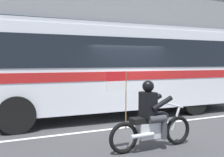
% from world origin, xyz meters
% --- Properties ---
extents(ground_plane, '(60.00, 60.00, 0.00)m').
position_xyz_m(ground_plane, '(0.00, 0.00, 0.00)').
color(ground_plane, '#3D3D3F').
extents(sidewalk_curb, '(28.00, 3.80, 0.15)m').
position_xyz_m(sidewalk_curb, '(0.00, 5.10, 0.07)').
color(sidewalk_curb, '#A39E93').
rests_on(sidewalk_curb, ground_plane).
extents(lane_center_stripe, '(26.60, 0.14, 0.01)m').
position_xyz_m(lane_center_stripe, '(0.00, -0.60, 0.00)').
color(lane_center_stripe, silver).
rests_on(lane_center_stripe, ground_plane).
extents(office_building_facade, '(28.00, 0.89, 10.67)m').
position_xyz_m(office_building_facade, '(0.00, 7.39, 5.34)').
color(office_building_facade, gray).
rests_on(office_building_facade, ground_plane).
extents(transit_bus, '(10.70, 2.84, 3.22)m').
position_xyz_m(transit_bus, '(-0.14, 1.19, 1.88)').
color(transit_bus, silver).
rests_on(transit_bus, ground_plane).
extents(motorcycle_with_rider, '(2.20, 0.64, 1.78)m').
position_xyz_m(motorcycle_with_rider, '(-0.69, -2.50, 0.67)').
color(motorcycle_with_rider, black).
rests_on(motorcycle_with_rider, ground_plane).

